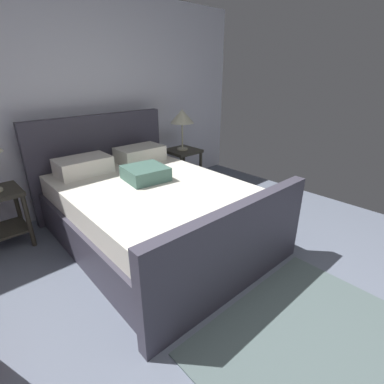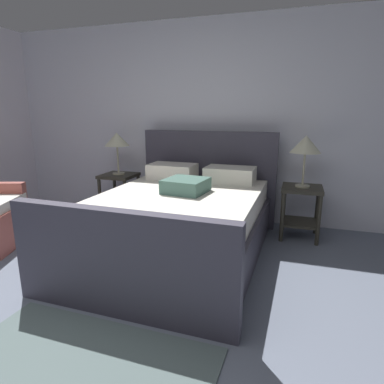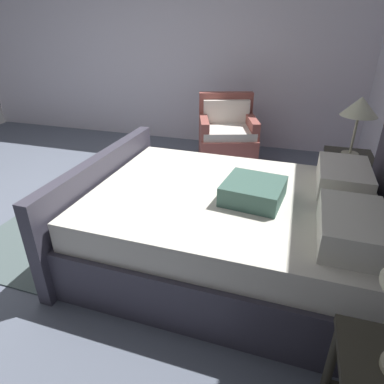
# 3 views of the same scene
# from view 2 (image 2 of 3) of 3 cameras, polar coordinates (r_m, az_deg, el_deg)

# --- Properties ---
(wall_back) EXTENTS (5.45, 0.12, 2.55)m
(wall_back) POSITION_cam_2_polar(r_m,az_deg,el_deg) (4.48, 0.47, 11.96)
(wall_back) COLOR silver
(wall_back) RESTS_ON ground
(bed) EXTENTS (1.77, 2.33, 1.18)m
(bed) POSITION_cam_2_polar(r_m,az_deg,el_deg) (3.34, -2.26, -4.90)
(bed) COLOR #3C3947
(bed) RESTS_ON ground
(nightstand_right) EXTENTS (0.44, 0.44, 0.60)m
(nightstand_right) POSITION_cam_2_polar(r_m,az_deg,el_deg) (3.93, 18.40, -1.94)
(nightstand_right) COLOR #322F25
(nightstand_right) RESTS_ON ground
(table_lamp_right) EXTENTS (0.33, 0.33, 0.57)m
(table_lamp_right) POSITION_cam_2_polar(r_m,az_deg,el_deg) (3.81, 19.16, 7.68)
(table_lamp_right) COLOR #B7B293
(table_lamp_right) RESTS_ON nightstand_right
(nightstand_left) EXTENTS (0.44, 0.44, 0.60)m
(nightstand_left) POSITION_cam_2_polar(r_m,az_deg,el_deg) (4.58, -12.50, 0.63)
(nightstand_left) COLOR #322F25
(nightstand_left) RESTS_ON ground
(table_lamp_left) EXTENTS (0.33, 0.33, 0.55)m
(table_lamp_left) POSITION_cam_2_polar(r_m,az_deg,el_deg) (4.48, -12.93, 8.74)
(table_lamp_left) COLOR #B7B293
(table_lamp_left) RESTS_ON nightstand_left
(area_rug) EXTENTS (1.56, 1.01, 0.01)m
(area_rug) POSITION_cam_2_polar(r_m,az_deg,el_deg) (2.17, -20.23, -27.87)
(area_rug) COLOR #4F5F5F
(area_rug) RESTS_ON ground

